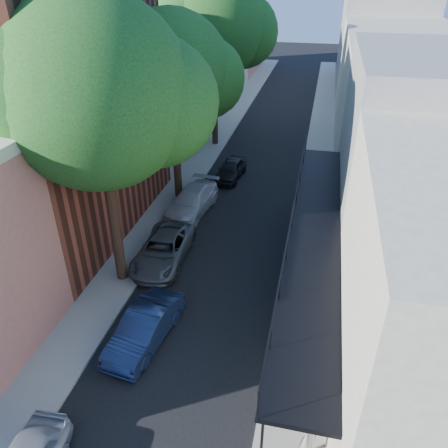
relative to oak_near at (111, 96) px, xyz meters
The scene contains 13 objects.
road_surface 21.52m from the oak_near, 80.32° to the left, with size 6.00×64.00×0.01m, color black.
sidewalk_left 21.24m from the oak_near, 91.84° to the left, with size 2.00×64.00×0.12m, color gray.
sidewalk_right 22.47m from the oak_near, 69.53° to the left, with size 2.00×64.00×0.12m, color gray.
buildings_left 19.65m from the oak_near, 107.78° to the left, with size 10.10×59.10×12.00m.
buildings_right 23.12m from the oak_near, 57.26° to the left, with size 9.80×55.00×10.00m.
oak_near is the anchor object (origin of this frame).
oak_mid 8.01m from the oak_near, 90.37° to the left, with size 6.60×6.00×10.20m.
oak_far 17.01m from the oak_near, 89.96° to the left, with size 7.70×7.00×11.90m.
parked_car_b 8.24m from the oak_near, 61.08° to the right, with size 1.37×3.93×1.29m, color #152141.
parked_car_c 7.44m from the oak_near, 57.64° to the left, with size 2.07×4.48×1.25m, color #525659.
parked_car_d 9.56m from the oak_near, 82.45° to the left, with size 1.85×4.56×1.32m, color silver.
parked_car_e 13.38m from the oak_near, 79.92° to the left, with size 1.43×3.54×1.21m, color black.
pedestrian 12.42m from the oak_near, 40.29° to the right, with size 0.59×0.39×1.61m, color gray.
Camera 1 is at (3.84, -3.80, 11.78)m, focal length 35.00 mm.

